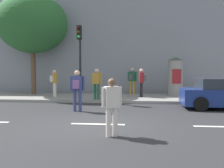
% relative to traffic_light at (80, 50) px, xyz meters
% --- Properties ---
extents(ground_plane, '(80.00, 80.00, 0.00)m').
position_rel_traffic_light_xyz_m(ground_plane, '(1.79, -5.24, -2.89)').
color(ground_plane, '#2B2B2D').
extents(sidewalk_curb, '(36.00, 4.00, 0.15)m').
position_rel_traffic_light_xyz_m(sidewalk_curb, '(1.79, 1.76, -2.82)').
color(sidewalk_curb, gray).
rests_on(sidewalk_curb, ground_plane).
extents(lane_markings, '(25.80, 0.16, 0.01)m').
position_rel_traffic_light_xyz_m(lane_markings, '(1.79, -5.24, -2.89)').
color(lane_markings, silver).
rests_on(lane_markings, ground_plane).
extents(building_backdrop, '(36.00, 5.00, 8.83)m').
position_rel_traffic_light_xyz_m(building_backdrop, '(1.79, 6.76, 1.52)').
color(building_backdrop, gray).
rests_on(building_backdrop, ground_plane).
extents(traffic_light, '(0.24, 0.45, 4.05)m').
position_rel_traffic_light_xyz_m(traffic_light, '(0.00, 0.00, 0.00)').
color(traffic_light, black).
rests_on(traffic_light, sidewalk_curb).
extents(poster_column, '(1.02, 1.02, 2.46)m').
position_rel_traffic_light_xyz_m(poster_column, '(5.62, 2.70, -1.49)').
color(poster_column, gray).
rests_on(poster_column, sidewalk_curb).
extents(street_tree, '(4.70, 4.70, 6.78)m').
position_rel_traffic_light_xyz_m(street_tree, '(-3.90, 2.92, 2.03)').
color(street_tree, brown).
rests_on(street_tree, sidewalk_curb).
extents(pedestrian_near_pole, '(0.52, 0.48, 1.58)m').
position_rel_traffic_light_xyz_m(pedestrian_near_pole, '(2.38, -6.66, -1.96)').
color(pedestrian_near_pole, silver).
rests_on(pedestrian_near_pole, ground_plane).
extents(pedestrian_with_bag, '(0.66, 0.39, 1.78)m').
position_rel_traffic_light_xyz_m(pedestrian_with_bag, '(0.53, -2.87, -1.82)').
color(pedestrian_with_bag, navy).
rests_on(pedestrian_with_bag, ground_plane).
extents(pedestrian_in_red_top, '(0.52, 0.52, 1.66)m').
position_rel_traffic_light_xyz_m(pedestrian_in_red_top, '(-1.97, 1.52, -1.75)').
color(pedestrian_in_red_top, silver).
rests_on(pedestrian_in_red_top, sidewalk_curb).
extents(pedestrian_tallest, '(0.61, 0.50, 1.78)m').
position_rel_traffic_light_xyz_m(pedestrian_tallest, '(2.85, 3.24, -1.67)').
color(pedestrian_tallest, '#B78C33').
rests_on(pedestrian_tallest, sidewalk_curb).
extents(pedestrian_in_light_jacket, '(0.43, 0.58, 1.72)m').
position_rel_traffic_light_xyz_m(pedestrian_in_light_jacket, '(3.44, 1.69, -1.72)').
color(pedestrian_in_light_jacket, black).
rests_on(pedestrian_in_light_jacket, sidewalk_curb).
extents(pedestrian_in_dark_shirt, '(0.59, 0.36, 1.73)m').
position_rel_traffic_light_xyz_m(pedestrian_in_dark_shirt, '(0.90, 0.20, -1.73)').
color(pedestrian_in_dark_shirt, '#1E5938').
rests_on(pedestrian_in_dark_shirt, sidewalk_curb).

